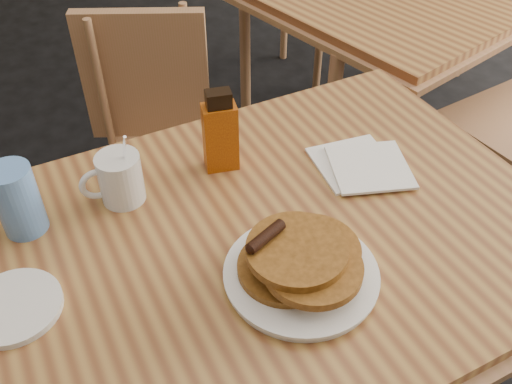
% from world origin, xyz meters
% --- Properties ---
extents(main_table, '(1.26, 0.90, 0.75)m').
position_xyz_m(main_table, '(0.03, 0.04, 0.71)').
color(main_table, '#A07238').
rests_on(main_table, floor).
extents(chair_main_far, '(0.48, 0.50, 0.83)m').
position_xyz_m(chair_main_far, '(0.05, 0.80, 0.49)').
color(chair_main_far, '#9C6B49').
rests_on(chair_main_far, floor).
extents(pancake_plate, '(0.26, 0.26, 0.10)m').
position_xyz_m(pancake_plate, '(0.08, -0.08, 0.78)').
color(pancake_plate, silver).
rests_on(pancake_plate, main_table).
extents(coffee_mug, '(0.12, 0.08, 0.16)m').
position_xyz_m(coffee_mug, '(-0.15, 0.24, 0.80)').
color(coffee_mug, silver).
rests_on(coffee_mug, main_table).
extents(syrup_bottle, '(0.07, 0.05, 0.18)m').
position_xyz_m(syrup_bottle, '(0.06, 0.26, 0.83)').
color(syrup_bottle, maroon).
rests_on(syrup_bottle, main_table).
extents(napkin_stack, '(0.20, 0.21, 0.01)m').
position_xyz_m(napkin_stack, '(0.33, 0.14, 0.76)').
color(napkin_stack, white).
rests_on(napkin_stack, main_table).
extents(blue_tumbler, '(0.08, 0.08, 0.14)m').
position_xyz_m(blue_tumbler, '(-0.33, 0.23, 0.82)').
color(blue_tumbler, '#598AD1').
rests_on(blue_tumbler, main_table).
extents(side_saucer, '(0.20, 0.20, 0.01)m').
position_xyz_m(side_saucer, '(-0.37, 0.04, 0.76)').
color(side_saucer, silver).
rests_on(side_saucer, main_table).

